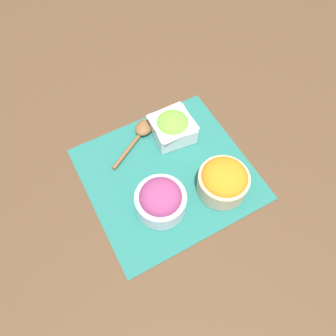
# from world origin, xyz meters

# --- Properties ---
(ground_plane) EXTENTS (3.00, 3.00, 0.00)m
(ground_plane) POSITION_xyz_m (0.00, 0.00, 0.00)
(ground_plane) COLOR #513823
(placemat) EXTENTS (0.47, 0.44, 0.00)m
(placemat) POSITION_xyz_m (0.00, 0.00, 0.00)
(placemat) COLOR #236B60
(placemat) RESTS_ON ground_plane
(lettuce_bowl) EXTENTS (0.13, 0.13, 0.08)m
(lettuce_bowl) POSITION_xyz_m (-0.08, -0.12, 0.04)
(lettuce_bowl) COLOR white
(lettuce_bowl) RESTS_ON placemat
(onion_bowl) EXTENTS (0.14, 0.14, 0.10)m
(onion_bowl) POSITION_xyz_m (0.07, 0.08, 0.05)
(onion_bowl) COLOR silver
(onion_bowl) RESTS_ON placemat
(carrot_bowl) EXTENTS (0.14, 0.14, 0.09)m
(carrot_bowl) POSITION_xyz_m (-0.11, 0.11, 0.05)
(carrot_bowl) COLOR #C6B28E
(carrot_bowl) RESTS_ON placemat
(wooden_spoon) EXTENTS (0.19, 0.13, 0.03)m
(wooden_spoon) POSITION_xyz_m (0.01, -0.16, 0.02)
(wooden_spoon) COLOR brown
(wooden_spoon) RESTS_ON placemat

